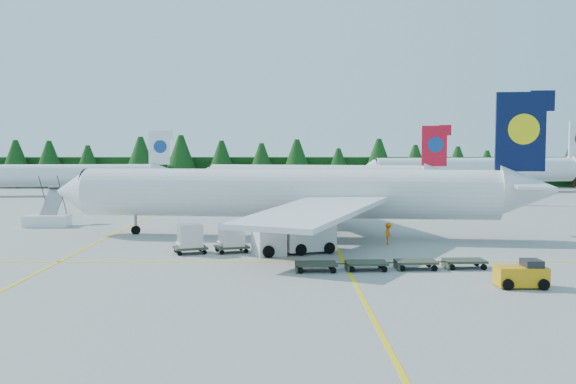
{
  "coord_description": "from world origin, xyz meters",
  "views": [
    {
      "loc": [
        1.82,
        -50.53,
        8.03
      ],
      "look_at": [
        2.21,
        14.27,
        3.5
      ],
      "focal_mm": 40.0,
      "sensor_mm": 36.0,
      "label": 1
    }
  ],
  "objects_px": {
    "airliner_navy": "(278,194)",
    "service_truck": "(294,234)",
    "airstairs": "(48,218)",
    "baggage_tug": "(522,275)",
    "airliner_red": "(311,178)"
  },
  "relations": [
    {
      "from": "airliner_navy",
      "to": "airliner_red",
      "type": "bearing_deg",
      "value": 90.78
    },
    {
      "from": "airstairs",
      "to": "service_truck",
      "type": "bearing_deg",
      "value": -37.04
    },
    {
      "from": "airliner_red",
      "to": "baggage_tug",
      "type": "relative_size",
      "value": 13.5
    },
    {
      "from": "service_truck",
      "to": "airliner_navy",
      "type": "bearing_deg",
      "value": 77.47
    },
    {
      "from": "airliner_navy",
      "to": "baggage_tug",
      "type": "distance_m",
      "value": 25.53
    },
    {
      "from": "service_truck",
      "to": "baggage_tug",
      "type": "height_order",
      "value": "service_truck"
    },
    {
      "from": "airliner_red",
      "to": "service_truck",
      "type": "bearing_deg",
      "value": -82.2
    },
    {
      "from": "airstairs",
      "to": "baggage_tug",
      "type": "relative_size",
      "value": 2.15
    },
    {
      "from": "airliner_navy",
      "to": "airstairs",
      "type": "relative_size",
      "value": 7.19
    },
    {
      "from": "airstairs",
      "to": "service_truck",
      "type": "xyz_separation_m",
      "value": [
        24.86,
        -17.02,
        0.6
      ]
    },
    {
      "from": "airstairs",
      "to": "airliner_red",
      "type": "bearing_deg",
      "value": 46.36
    },
    {
      "from": "airliner_red",
      "to": "baggage_tug",
      "type": "bearing_deg",
      "value": -69.47
    },
    {
      "from": "airliner_red",
      "to": "airstairs",
      "type": "xyz_separation_m",
      "value": [
        -28.15,
        -32.39,
        -2.51
      ]
    },
    {
      "from": "airliner_navy",
      "to": "service_truck",
      "type": "bearing_deg",
      "value": -74.72
    },
    {
      "from": "airliner_navy",
      "to": "service_truck",
      "type": "distance_m",
      "value": 9.52
    }
  ]
}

